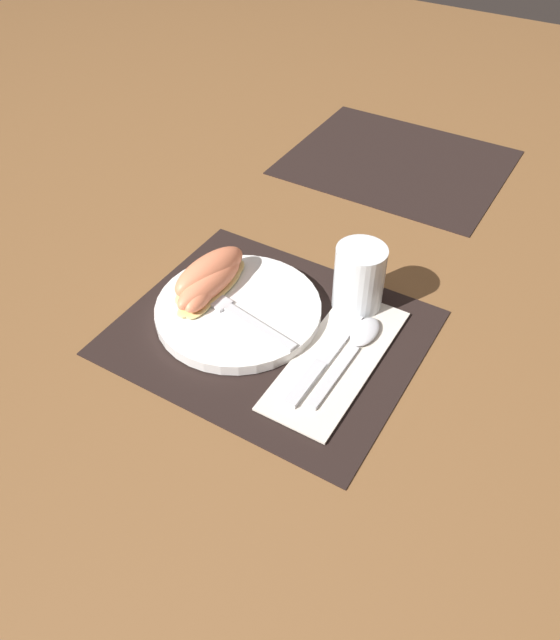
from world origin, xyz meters
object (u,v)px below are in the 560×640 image
citrus_wedge_2 (202,291)px  spoon (357,343)px  citrus_wedge_1 (210,285)px  plate (238,310)px  citrus_wedge_0 (210,273)px  fork (231,309)px  juice_glass (359,281)px  knife (326,357)px

citrus_wedge_2 → spoon: bearing=9.8°
citrus_wedge_1 → plate: bearing=-1.8°
plate → citrus_wedge_0: citrus_wedge_0 is taller
citrus_wedge_0 → fork: bearing=-29.0°
plate → spoon: size_ratio=1.29×
fork → citrus_wedge_0: citrus_wedge_0 is taller
spoon → citrus_wedge_1: (-0.22, -0.03, 0.02)m
plate → spoon: bearing=8.8°
juice_glass → knife: size_ratio=0.49×
plate → citrus_wedge_0: bearing=162.7°
plate → fork: size_ratio=1.19×
spoon → citrus_wedge_2: size_ratio=1.71×
knife → citrus_wedge_1: size_ratio=1.48×
plate → citrus_wedge_1: citrus_wedge_1 is taller
spoon → fork: (-0.17, -0.04, 0.01)m
knife → citrus_wedge_2: bearing=179.1°
citrus_wedge_0 → citrus_wedge_1: 0.02m
juice_glass → citrus_wedge_0: 0.21m
citrus_wedge_2 → knife: bearing=-0.9°
spoon → citrus_wedge_0: citrus_wedge_0 is taller
knife → spoon: (0.02, 0.04, 0.00)m
citrus_wedge_2 → citrus_wedge_1: bearing=75.4°
knife → citrus_wedge_2: citrus_wedge_2 is taller
plate → juice_glass: (0.14, 0.10, 0.04)m
juice_glass → fork: size_ratio=0.50×
fork → citrus_wedge_2: citrus_wedge_2 is taller
juice_glass → spoon: bearing=-64.0°
fork → citrus_wedge_0: bearing=151.0°
fork → citrus_wedge_1: citrus_wedge_1 is taller
fork → citrus_wedge_1: (-0.05, 0.02, 0.01)m
knife → spoon: size_ratio=1.11×
spoon → fork: fork is taller
citrus_wedge_0 → citrus_wedge_1: bearing=-56.4°
fork → spoon: bearing=12.9°
citrus_wedge_0 → citrus_wedge_2: citrus_wedge_0 is taller
fork → knife: bearing=-0.6°
spoon → citrus_wedge_1: citrus_wedge_1 is taller
citrus_wedge_0 → knife: bearing=-9.2°
plate → juice_glass: size_ratio=2.38×
citrus_wedge_1 → juice_glass: bearing=29.2°
spoon → citrus_wedge_1: bearing=-173.5°
plate → citrus_wedge_1: size_ratio=1.72×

